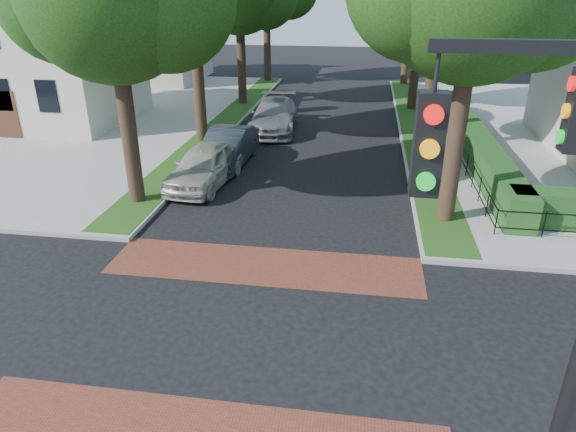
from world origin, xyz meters
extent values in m
plane|color=black|center=(0.00, 0.00, 0.00)|extent=(120.00, 120.00, 0.00)
cube|color=gray|center=(-19.50, 19.00, 0.07)|extent=(30.00, 30.00, 0.15)
cube|color=brown|center=(0.00, 3.20, 0.01)|extent=(9.00, 2.20, 0.01)
cube|color=#1D4B15|center=(5.40, 19.10, 0.16)|extent=(1.60, 29.80, 0.02)
cube|color=#1D4B15|center=(-5.40, 19.10, 0.16)|extent=(1.60, 29.80, 0.02)
cylinder|color=black|center=(5.50, 7.00, 3.83)|extent=(0.56, 0.56, 7.35)
cylinder|color=black|center=(5.50, 15.00, 4.00)|extent=(0.56, 0.56, 7.70)
cylinder|color=black|center=(5.50, 24.00, 3.47)|extent=(0.56, 0.56, 6.65)
cylinder|color=black|center=(5.50, 33.00, 3.65)|extent=(0.56, 0.56, 7.00)
cylinder|color=black|center=(-5.50, 7.00, 3.65)|extent=(0.56, 0.56, 7.00)
sphere|color=#14330D|center=(-3.85, 7.30, 6.95)|extent=(4.50, 4.50, 4.50)
cylinder|color=black|center=(-5.50, 15.00, 4.17)|extent=(0.56, 0.56, 8.05)
cylinder|color=black|center=(-5.50, 24.00, 3.58)|extent=(0.56, 0.56, 6.86)
cylinder|color=black|center=(-5.50, 33.00, 3.72)|extent=(0.56, 0.56, 7.14)
cube|color=#174419|center=(7.70, 15.00, 0.75)|extent=(1.00, 18.00, 1.20)
cube|color=beige|center=(-15.50, 18.00, 3.40)|extent=(9.00, 8.00, 6.50)
cube|color=beige|center=(-15.50, 32.00, 3.40)|extent=(9.00, 8.00, 6.50)
cube|color=black|center=(4.10, -4.60, 6.95)|extent=(2.00, 0.12, 0.12)
cube|color=black|center=(3.20, -4.60, 6.05)|extent=(0.28, 0.22, 1.00)
cylinder|color=red|center=(3.20, -4.73, 6.37)|extent=(0.18, 0.05, 0.18)
cylinder|color=orange|center=(3.20, -4.73, 6.05)|extent=(0.18, 0.05, 0.18)
cylinder|color=#0CB226|center=(3.20, -4.73, 5.73)|extent=(0.18, 0.05, 0.18)
cylinder|color=red|center=(4.97, -2.90, 6.37)|extent=(0.05, 0.18, 0.18)
cylinder|color=orange|center=(4.97, -2.90, 6.05)|extent=(0.05, 0.18, 0.18)
cylinder|color=#0CB226|center=(4.97, -2.90, 5.73)|extent=(0.05, 0.18, 0.18)
imported|color=#B5B3A3|center=(-3.60, 9.28, 0.81)|extent=(2.42, 4.96, 1.63)
imported|color=#1D252C|center=(-3.33, 11.85, 0.81)|extent=(1.90, 4.95, 1.61)
imported|color=slate|center=(-2.30, 17.89, 0.84)|extent=(2.80, 5.97, 1.68)
camera|label=1|loc=(2.59, -9.44, 7.45)|focal=32.00mm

